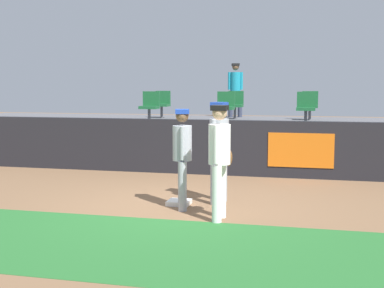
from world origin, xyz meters
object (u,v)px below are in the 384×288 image
Objects in this scene: spectator_hooded at (235,86)px; player_coach_visitor at (182,152)px; first_base at (179,202)px; seat_back_center at (235,103)px; player_fielder_home at (220,154)px; player_runner_visitor at (219,145)px; seat_front_right at (306,106)px; seat_back_left at (162,103)px; seat_front_center at (225,105)px; seat_front_left at (150,105)px; seat_back_right at (310,104)px.

player_coach_visitor is at bearing 75.40° from spectator_hooded.
first_base is 0.48× the size of seat_back_center.
player_runner_visitor reaches higher than player_fielder_home.
first_base is 0.48× the size of seat_front_right.
seat_back_left is at bearing -154.32° from player_fielder_home.
seat_front_center is 2.93m from seat_back_left.
spectator_hooded is at bearing 91.32° from first_base.
seat_back_center is (-0.70, 6.30, 0.56)m from player_runner_visitor.
player_fielder_home is (0.91, -0.88, 1.02)m from first_base.
seat_back_center is at bearing -157.17° from player_runner_visitor.
seat_front_center is at bearing 76.49° from spectator_hooded.
player_runner_visitor is at bearing -107.56° from seat_front_right.
seat_back_center is at bearing 139.69° from seat_front_right.
player_fielder_home is at bearing -44.03° from first_base.
seat_front_center is at bearing 90.13° from first_base.
seat_front_center reaches higher than first_base.
seat_front_right is 0.49× the size of spectator_hooded.
spectator_hooded is at bearing 99.09° from seat_back_center.
seat_back_center is at bearing 40.55° from seat_front_left.
spectator_hooded reaches higher than player_coach_visitor.
player_fielder_home reaches higher than player_coach_visitor.
seat_front_left is 1.00× the size of seat_back_center.
spectator_hooded is (-0.16, 2.74, 0.51)m from seat_front_center.
seat_front_center is at bearing -37.94° from seat_back_left.
player_runner_visitor is at bearing 123.47° from player_coach_visitor.
player_runner_visitor is at bearing -103.34° from seat_back_right.
seat_back_left is 1.00× the size of seat_back_center.
seat_front_right is 1.00× the size of seat_front_center.
player_coach_visitor is 5.16m from seat_front_center.
player_fielder_home is 2.19× the size of seat_front_center.
seat_back_center is at bearing 165.29° from player_coach_visitor.
player_runner_visitor is 2.20× the size of seat_back_right.
player_runner_visitor is 2.20× the size of seat_front_center.
player_runner_visitor is 7.37m from spectator_hooded.
seat_back_left is (-2.99, 6.30, 0.56)m from player_runner_visitor.
seat_front_right is at bearing 66.46° from first_base.
first_base is 5.07m from seat_front_center.
player_fielder_home is at bearing 37.08° from player_coach_visitor.
player_coach_visitor is 2.08× the size of seat_back_right.
seat_front_left is (-2.80, 4.50, 0.56)m from player_runner_visitor.
seat_front_left is 0.49× the size of spectator_hooded.
player_fielder_home is at bearing 80.41° from spectator_hooded.
seat_back_center is 1.08m from spectator_hooded.
first_base is at bearing -131.67° from player_fielder_home.
seat_front_center is at bearing -89.59° from seat_back_center.
seat_front_left is 3.40m from spectator_hooded.
seat_front_right is at bearing 0.00° from seat_front_center.
seat_back_right reaches higher than player_coach_visitor.
first_base is 5.49m from seat_front_right.
player_fielder_home is at bearing 27.79° from player_runner_visitor.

